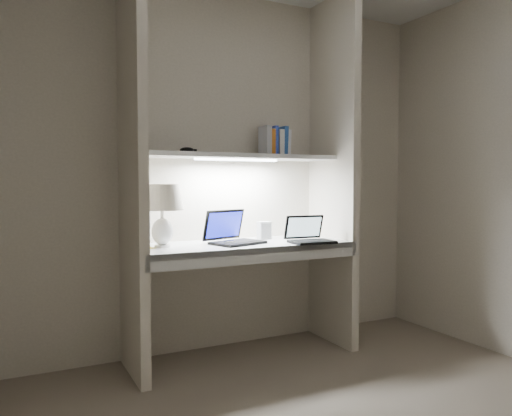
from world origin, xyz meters
TOP-DOWN VIEW (x-y plane):
  - back_wall at (0.00, 1.50)m, footprint 3.20×0.01m
  - alcove_panel_left at (-0.73, 1.23)m, footprint 0.06×0.55m
  - alcove_panel_right at (0.73, 1.23)m, footprint 0.06×0.55m
  - desk at (0.00, 1.23)m, footprint 1.40×0.55m
  - desk_apron at (0.00, 0.96)m, footprint 1.46×0.03m
  - shelf at (0.00, 1.32)m, footprint 1.40×0.36m
  - strip_light at (0.00, 1.32)m, footprint 0.60×0.04m
  - table_lamp at (-0.55, 1.24)m, footprint 0.27×0.27m
  - laptop_main at (-0.08, 1.23)m, footprint 0.40×0.37m
  - laptop_netbook at (0.41, 1.04)m, footprint 0.30×0.27m
  - speaker at (0.23, 1.35)m, footprint 0.09×0.07m
  - mouse at (-0.12, 1.16)m, footprint 0.10×0.08m
  - cable_coil at (0.02, 1.18)m, footprint 0.11×0.11m
  - sticky_note at (-0.64, 1.24)m, footprint 0.09×0.09m
  - book_row at (0.32, 1.37)m, footprint 0.20×0.14m
  - shelf_box at (-0.64, 1.42)m, footprint 0.08×0.06m
  - shelf_gadget at (-0.32, 1.41)m, footprint 0.11×0.08m

SIDE VIEW (x-z plane):
  - desk_apron at x=0.00m, z-range 0.67..0.77m
  - desk at x=0.00m, z-range 0.73..0.77m
  - sticky_note at x=-0.64m, z-range 0.77..0.77m
  - cable_coil at x=0.02m, z-range 0.77..0.78m
  - mouse at x=-0.12m, z-range 0.77..0.80m
  - laptop_netbook at x=0.41m, z-range 0.72..0.90m
  - laptop_main at x=-0.08m, z-range 0.71..0.93m
  - speaker at x=0.23m, z-range 0.77..0.90m
  - table_lamp at x=-0.55m, z-range 0.84..1.23m
  - back_wall at x=0.00m, z-range 0.00..2.50m
  - alcove_panel_left at x=-0.73m, z-range 0.00..2.50m
  - alcove_panel_right at x=0.73m, z-range 0.00..2.50m
  - strip_light at x=0.00m, z-range 1.32..1.34m
  - shelf at x=0.00m, z-range 1.34..1.36m
  - shelf_gadget at x=-0.32m, z-range 1.37..1.41m
  - shelf_box at x=-0.64m, z-range 1.36..1.49m
  - book_row at x=0.32m, z-range 1.36..1.57m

